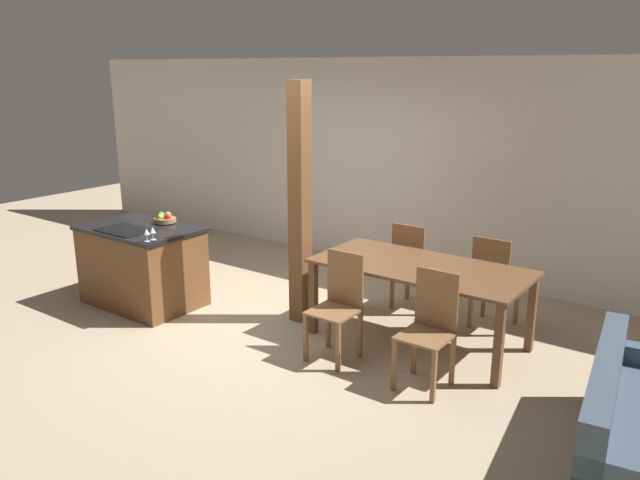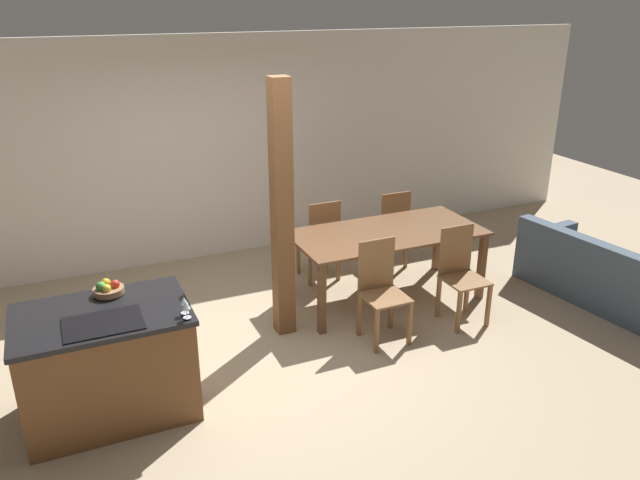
# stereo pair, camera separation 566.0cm
# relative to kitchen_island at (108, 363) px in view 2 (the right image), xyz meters

# --- Properties ---
(ground_plane) EXTENTS (16.00, 16.00, 0.00)m
(ground_plane) POSITION_rel_kitchen_island_xyz_m (1.44, 0.35, -0.45)
(ground_plane) COLOR tan
(wall_back) EXTENTS (11.20, 0.08, 2.70)m
(wall_back) POSITION_rel_kitchen_island_xyz_m (1.44, 2.87, 0.90)
(wall_back) COLOR silver
(wall_back) RESTS_ON ground_plane
(kitchen_island) EXTENTS (1.29, 0.87, 0.90)m
(kitchen_island) POSITION_rel_kitchen_island_xyz_m (0.00, 0.00, 0.00)
(kitchen_island) COLOR brown
(kitchen_island) RESTS_ON ground_plane
(fruit_bowl) EXTENTS (0.24, 0.24, 0.12)m
(fruit_bowl) POSITION_rel_kitchen_island_xyz_m (0.09, 0.28, 0.49)
(fruit_bowl) COLOR #99704C
(fruit_bowl) RESTS_ON kitchen_island
(wine_glass_near) EXTENTS (0.06, 0.06, 0.13)m
(wine_glass_near) POSITION_rel_kitchen_island_xyz_m (0.58, -0.36, 0.55)
(wine_glass_near) COLOR silver
(wine_glass_near) RESTS_ON kitchen_island
(wine_glass_middle) EXTENTS (0.06, 0.06, 0.13)m
(wine_glass_middle) POSITION_rel_kitchen_island_xyz_m (0.58, -0.29, 0.55)
(wine_glass_middle) COLOR silver
(wine_glass_middle) RESTS_ON kitchen_island
(dining_table) EXTENTS (2.02, 0.98, 0.78)m
(dining_table) POSITION_rel_kitchen_island_xyz_m (2.97, 0.89, 0.24)
(dining_table) COLOR brown
(dining_table) RESTS_ON ground_plane
(dining_chair_near_left) EXTENTS (0.40, 0.40, 0.98)m
(dining_chair_near_left) POSITION_rel_kitchen_island_xyz_m (2.51, 0.18, 0.06)
(dining_chair_near_left) COLOR brown
(dining_chair_near_left) RESTS_ON ground_plane
(dining_chair_near_right) EXTENTS (0.40, 0.40, 0.98)m
(dining_chair_near_right) POSITION_rel_kitchen_island_xyz_m (3.42, 0.18, 0.06)
(dining_chair_near_right) COLOR brown
(dining_chair_near_right) RESTS_ON ground_plane
(dining_chair_far_left) EXTENTS (0.40, 0.40, 0.98)m
(dining_chair_far_left) POSITION_rel_kitchen_island_xyz_m (2.51, 1.60, 0.06)
(dining_chair_far_left) COLOR brown
(dining_chair_far_left) RESTS_ON ground_plane
(dining_chair_far_right) EXTENTS (0.40, 0.40, 0.98)m
(dining_chair_far_right) POSITION_rel_kitchen_island_xyz_m (3.42, 1.60, 0.06)
(dining_chair_far_right) COLOR brown
(dining_chair_far_right) RESTS_ON ground_plane
(couch) EXTENTS (1.12, 1.88, 0.74)m
(couch) POSITION_rel_kitchen_island_xyz_m (5.15, -0.06, -0.19)
(couch) COLOR #3D4C5B
(couch) RESTS_ON ground_plane
(timber_post) EXTENTS (0.18, 0.18, 2.46)m
(timber_post) POSITION_rel_kitchen_island_xyz_m (1.71, 0.66, 0.78)
(timber_post) COLOR brown
(timber_post) RESTS_ON ground_plane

